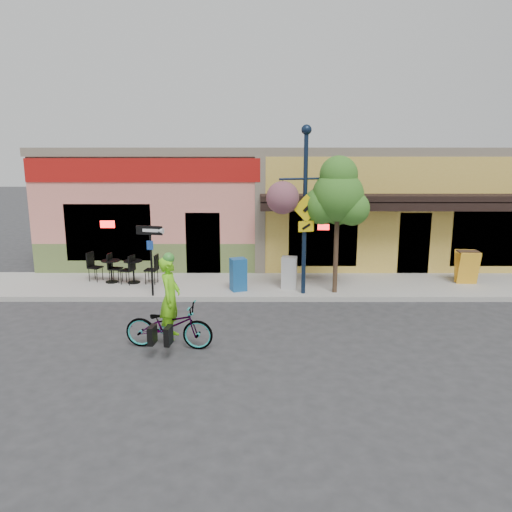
{
  "coord_description": "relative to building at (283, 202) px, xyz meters",
  "views": [
    {
      "loc": [
        -1.12,
        -13.74,
        4.51
      ],
      "look_at": [
        -1.14,
        0.5,
        1.4
      ],
      "focal_mm": 35.0,
      "sensor_mm": 36.0,
      "label": 1
    }
  ],
  "objects": [
    {
      "name": "bicycle",
      "position": [
        -3.12,
        -10.48,
        -1.72
      ],
      "size": [
        2.1,
        0.94,
        1.07
      ],
      "primitive_type": "imported",
      "rotation": [
        0.0,
        0.0,
        1.45
      ],
      "color": "maroon",
      "rests_on": "ground"
    },
    {
      "name": "newspaper_box_grey",
      "position": [
        -0.1,
        -6.01,
        -1.6
      ],
      "size": [
        0.53,
        0.49,
        1.0
      ],
      "primitive_type": null,
      "rotation": [
        0.0,
        0.0,
        -0.15
      ],
      "color": "#ADADAD",
      "rests_on": "sidewalk"
    },
    {
      "name": "newspaper_box_blue",
      "position": [
        -1.69,
        -6.28,
        -1.59
      ],
      "size": [
        0.57,
        0.54,
        1.02
      ],
      "primitive_type": null,
      "rotation": [
        0.0,
        0.0,
        0.35
      ],
      "color": "#185392",
      "rests_on": "sidewalk"
    },
    {
      "name": "lamp_post",
      "position": [
        0.3,
        -6.58,
        0.41
      ],
      "size": [
        1.71,
        1.05,
        5.01
      ],
      "primitive_type": null,
      "rotation": [
        0.0,
        0.0,
        0.27
      ],
      "color": "#111F36",
      "rests_on": "sidewalk"
    },
    {
      "name": "cyclist_rider",
      "position": [
        -3.07,
        -10.48,
        -1.31
      ],
      "size": [
        0.53,
        0.73,
        1.88
      ],
      "primitive_type": "imported",
      "rotation": [
        0.0,
        0.0,
        1.45
      ],
      "color": "#72E017",
      "rests_on": "ground"
    },
    {
      "name": "one_way_sign",
      "position": [
        -4.24,
        -6.85,
        -1.04
      ],
      "size": [
        0.83,
        0.34,
        2.13
      ],
      "primitive_type": null,
      "rotation": [
        0.0,
        0.0,
        -0.2
      ],
      "color": "black",
      "rests_on": "sidewalk"
    },
    {
      "name": "sidewalk",
      "position": [
        0.0,
        -5.5,
        -2.17
      ],
      "size": [
        24.0,
        3.0,
        0.15
      ],
      "primitive_type": "cube",
      "color": "#9E9B93",
      "rests_on": "ground"
    },
    {
      "name": "curb",
      "position": [
        0.0,
        -6.95,
        -2.17
      ],
      "size": [
        24.0,
        0.12,
        0.15
      ],
      "primitive_type": "cube",
      "color": "#A8A59E",
      "rests_on": "ground"
    },
    {
      "name": "sandwich_board",
      "position": [
        5.73,
        -5.63,
        -1.56
      ],
      "size": [
        0.68,
        0.51,
        1.09
      ],
      "primitive_type": null,
      "rotation": [
        0.0,
        0.0,
        -0.05
      ],
      "color": "yellow",
      "rests_on": "sidewalk"
    },
    {
      "name": "cafe_set_left",
      "position": [
        -5.9,
        -5.35,
        -1.61
      ],
      "size": [
        1.81,
        1.29,
        0.98
      ],
      "primitive_type": null,
      "rotation": [
        0.0,
        0.0,
        -0.33
      ],
      "color": "black",
      "rests_on": "sidewalk"
    },
    {
      "name": "building",
      "position": [
        0.0,
        0.0,
        0.0
      ],
      "size": [
        18.2,
        8.2,
        4.5
      ],
      "primitive_type": null,
      "color": "#E07F6F",
      "rests_on": "ground"
    },
    {
      "name": "street_tree",
      "position": [
        1.28,
        -6.48,
        -0.01
      ],
      "size": [
        1.71,
        1.71,
        4.18
      ],
      "primitive_type": null,
      "rotation": [
        0.0,
        0.0,
        0.05
      ],
      "color": "#3D7A26",
      "rests_on": "sidewalk"
    },
    {
      "name": "cafe_set_right",
      "position": [
        -5.16,
        -5.41,
        -1.61
      ],
      "size": [
        1.73,
        1.03,
        0.98
      ],
      "primitive_type": null,
      "rotation": [
        0.0,
        0.0,
        -0.13
      ],
      "color": "black",
      "rests_on": "sidewalk"
    },
    {
      "name": "ground",
      "position": [
        0.0,
        -7.5,
        -2.25
      ],
      "size": [
        90.0,
        90.0,
        0.0
      ],
      "primitive_type": "plane",
      "color": "#2D2D30",
      "rests_on": "ground"
    }
  ]
}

